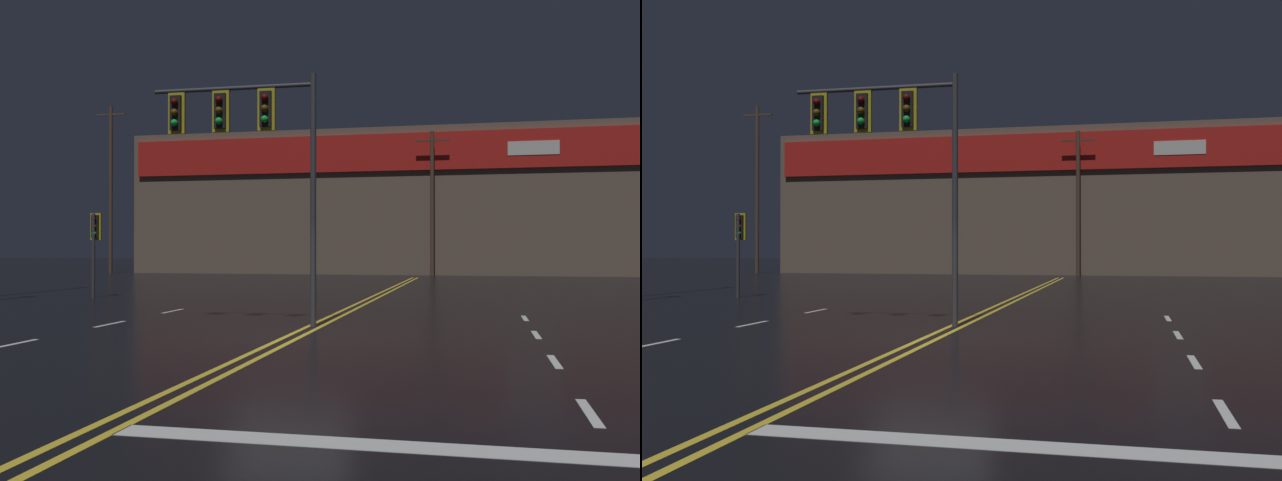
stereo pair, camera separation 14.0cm
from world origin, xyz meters
TOP-DOWN VIEW (x-y plane):
  - ground_plane at (0.00, 0.00)m, footprint 200.00×200.00m
  - road_markings at (0.94, -1.39)m, footprint 14.52×60.00m
  - traffic_signal_median at (-1.70, 2.27)m, footprint 4.02×0.36m
  - traffic_signal_corner_northwest at (-10.01, 9.98)m, footprint 0.42×0.36m
  - building_backdrop at (0.00, 38.91)m, footprint 41.42×10.23m
  - utility_pole_row at (0.59, 33.17)m, footprint 47.50×0.26m

SIDE VIEW (x-z plane):
  - ground_plane at x=0.00m, z-range 0.00..0.00m
  - road_markings at x=0.94m, z-range 0.00..0.01m
  - traffic_signal_corner_northwest at x=-10.01m, z-range 0.72..3.82m
  - traffic_signal_median at x=-1.70m, z-range 1.67..7.53m
  - building_backdrop at x=0.00m, z-range 0.02..10.01m
  - utility_pole_row at x=0.59m, z-range -0.17..11.90m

